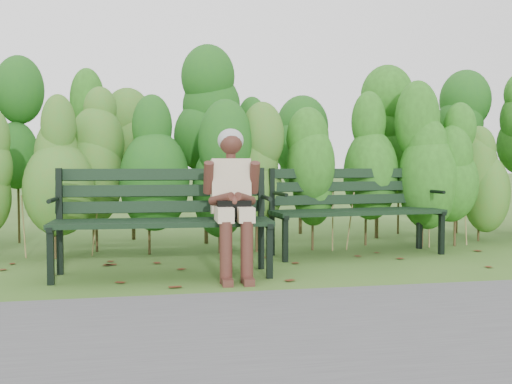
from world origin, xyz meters
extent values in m
plane|color=#325C1B|center=(0.00, 0.00, 0.00)|extent=(80.00, 80.00, 0.00)
cube|color=#474749|center=(0.00, -2.20, 0.01)|extent=(60.00, 2.50, 0.01)
cylinder|color=#47381E|center=(-2.14, 1.30, 0.40)|extent=(0.03, 0.03, 0.80)
ellipsoid|color=#2A5F1B|center=(-2.14, 1.30, 1.04)|extent=(0.64, 0.64, 1.44)
cylinder|color=#47381E|center=(-1.53, 1.30, 0.40)|extent=(0.03, 0.03, 0.80)
ellipsoid|color=#2A5F1B|center=(-1.53, 1.30, 1.04)|extent=(0.64, 0.64, 1.44)
cylinder|color=#47381E|center=(-0.92, 1.30, 0.40)|extent=(0.03, 0.03, 0.80)
ellipsoid|color=#2A5F1B|center=(-0.92, 1.30, 1.04)|extent=(0.64, 0.64, 1.44)
cylinder|color=#47381E|center=(-0.31, 1.30, 0.40)|extent=(0.03, 0.03, 0.80)
ellipsoid|color=#2A5F1B|center=(-0.31, 1.30, 1.04)|extent=(0.64, 0.64, 1.44)
cylinder|color=#47381E|center=(0.31, 1.30, 0.40)|extent=(0.03, 0.03, 0.80)
ellipsoid|color=#2A5F1B|center=(0.31, 1.30, 1.04)|extent=(0.64, 0.64, 1.44)
cylinder|color=#47381E|center=(0.92, 1.30, 0.40)|extent=(0.03, 0.03, 0.80)
ellipsoid|color=#2A5F1B|center=(0.92, 1.30, 1.04)|extent=(0.64, 0.64, 1.44)
cylinder|color=#47381E|center=(1.53, 1.30, 0.40)|extent=(0.03, 0.03, 0.80)
ellipsoid|color=#2A5F1B|center=(1.53, 1.30, 1.04)|extent=(0.64, 0.64, 1.44)
cylinder|color=#47381E|center=(2.14, 1.30, 0.40)|extent=(0.03, 0.03, 0.80)
ellipsoid|color=#2A5F1B|center=(2.14, 1.30, 1.04)|extent=(0.64, 0.64, 1.44)
cylinder|color=#47381E|center=(2.75, 1.30, 0.40)|extent=(0.03, 0.03, 0.80)
ellipsoid|color=#2A5F1B|center=(2.75, 1.30, 1.04)|extent=(0.64, 0.64, 1.44)
cylinder|color=#47381E|center=(3.36, 1.30, 0.40)|extent=(0.03, 0.03, 0.80)
ellipsoid|color=#2A5F1B|center=(3.36, 1.30, 1.04)|extent=(0.64, 0.64, 1.44)
cylinder|color=#47381E|center=(-2.69, 2.30, 0.55)|extent=(0.04, 0.04, 1.10)
ellipsoid|color=#1F5A1C|center=(-2.69, 2.30, 1.43)|extent=(0.70, 0.70, 1.98)
cylinder|color=#47381E|center=(-1.92, 2.30, 0.55)|extent=(0.04, 0.04, 1.10)
ellipsoid|color=#1F5A1C|center=(-1.92, 2.30, 1.43)|extent=(0.70, 0.70, 1.98)
cylinder|color=#47381E|center=(-1.15, 2.30, 0.55)|extent=(0.04, 0.04, 1.10)
ellipsoid|color=#1F5A1C|center=(-1.15, 2.30, 1.43)|extent=(0.70, 0.70, 1.98)
cylinder|color=#47381E|center=(-0.38, 2.30, 0.55)|extent=(0.04, 0.04, 1.10)
ellipsoid|color=#1F5A1C|center=(-0.38, 2.30, 1.43)|extent=(0.70, 0.70, 1.98)
cylinder|color=#47381E|center=(0.38, 2.30, 0.55)|extent=(0.04, 0.04, 1.10)
ellipsoid|color=#1F5A1C|center=(0.38, 2.30, 1.43)|extent=(0.70, 0.70, 1.98)
cylinder|color=#47381E|center=(1.15, 2.30, 0.55)|extent=(0.04, 0.04, 1.10)
ellipsoid|color=#1F5A1C|center=(1.15, 2.30, 1.43)|extent=(0.70, 0.70, 1.98)
cylinder|color=#47381E|center=(1.92, 2.30, 0.55)|extent=(0.04, 0.04, 1.10)
ellipsoid|color=#1F5A1C|center=(1.92, 2.30, 1.43)|extent=(0.70, 0.70, 1.98)
cylinder|color=#47381E|center=(2.69, 2.30, 0.55)|extent=(0.04, 0.04, 1.10)
ellipsoid|color=#1F5A1C|center=(2.69, 2.30, 1.43)|extent=(0.70, 0.70, 1.98)
cylinder|color=#47381E|center=(3.46, 2.30, 0.55)|extent=(0.04, 0.04, 1.10)
ellipsoid|color=#1F5A1C|center=(3.46, 2.30, 1.43)|extent=(0.70, 0.70, 1.98)
cylinder|color=#47381E|center=(4.22, 2.30, 0.55)|extent=(0.04, 0.04, 1.10)
ellipsoid|color=#1F5A1C|center=(4.22, 2.30, 1.43)|extent=(0.70, 0.70, 1.98)
cube|color=#592A15|center=(-0.85, -0.70, 0.00)|extent=(0.08, 0.10, 0.01)
cube|color=#592A15|center=(0.60, -1.01, 0.00)|extent=(0.11, 0.10, 0.01)
cube|color=#592A15|center=(-1.31, -0.45, 0.00)|extent=(0.11, 0.11, 0.01)
cube|color=#592A15|center=(-0.51, -0.69, 0.00)|extent=(0.11, 0.11, 0.01)
cube|color=#592A15|center=(2.16, 0.85, 0.00)|extent=(0.09, 0.11, 0.01)
cube|color=#592A15|center=(1.96, -0.40, 0.00)|extent=(0.11, 0.11, 0.01)
cube|color=#592A15|center=(0.42, 0.38, 0.00)|extent=(0.11, 0.11, 0.01)
cube|color=#592A15|center=(0.47, -0.90, 0.00)|extent=(0.11, 0.11, 0.01)
cube|color=#592A15|center=(-1.86, 0.53, 0.00)|extent=(0.09, 0.07, 0.01)
cube|color=#592A15|center=(-1.17, 0.79, 0.00)|extent=(0.10, 0.11, 0.01)
cube|color=#592A15|center=(2.77, 0.25, 0.00)|extent=(0.11, 0.09, 0.01)
cube|color=#592A15|center=(0.84, -0.87, 0.00)|extent=(0.11, 0.11, 0.01)
cube|color=#592A15|center=(0.43, -0.45, 0.00)|extent=(0.11, 0.10, 0.01)
cube|color=#592A15|center=(0.88, 0.08, 0.00)|extent=(0.08, 0.10, 0.01)
cube|color=#592A15|center=(0.80, 0.78, 0.00)|extent=(0.11, 0.11, 0.01)
cube|color=#592A15|center=(-0.88, -1.09, 0.00)|extent=(0.10, 0.11, 0.01)
cube|color=#592A15|center=(2.03, -0.83, 0.00)|extent=(0.11, 0.11, 0.01)
cube|color=#592A15|center=(1.85, 0.69, 0.00)|extent=(0.08, 0.10, 0.01)
cube|color=#592A15|center=(0.72, -1.17, 0.00)|extent=(0.11, 0.11, 0.01)
cube|color=#592A15|center=(2.64, 0.29, 0.00)|extent=(0.11, 0.11, 0.01)
cube|color=#592A15|center=(-1.51, -0.25, 0.00)|extent=(0.08, 0.09, 0.01)
cube|color=#592A15|center=(-0.10, -1.10, 0.00)|extent=(0.11, 0.10, 0.01)
cube|color=#592A15|center=(-1.30, 1.00, 0.00)|extent=(0.11, 0.11, 0.01)
cube|color=black|center=(-0.97, -0.31, 0.50)|extent=(2.01, 0.21, 0.04)
cube|color=black|center=(-0.97, -0.17, 0.50)|extent=(2.01, 0.21, 0.04)
cube|color=black|center=(-0.96, -0.03, 0.50)|extent=(2.01, 0.21, 0.04)
cube|color=black|center=(-0.95, 0.11, 0.50)|extent=(2.01, 0.21, 0.04)
cube|color=black|center=(-0.95, 0.21, 0.62)|extent=(2.00, 0.15, 0.12)
cube|color=black|center=(-0.95, 0.23, 0.78)|extent=(2.00, 0.15, 0.12)
cube|color=black|center=(-0.95, 0.24, 0.93)|extent=(2.00, 0.15, 0.12)
cube|color=black|center=(-1.93, -0.28, 0.25)|extent=(0.06, 0.06, 0.50)
cube|color=black|center=(-1.91, 0.20, 0.50)|extent=(0.06, 0.06, 1.00)
cube|color=black|center=(-1.92, -0.06, 0.48)|extent=(0.08, 0.56, 0.04)
cylinder|color=black|center=(-1.92, -0.11, 0.72)|extent=(0.06, 0.42, 0.04)
cube|color=black|center=(-0.02, -0.37, 0.25)|extent=(0.06, 0.06, 0.50)
cube|color=black|center=(0.00, 0.11, 0.50)|extent=(0.06, 0.06, 1.00)
cube|color=black|center=(-0.01, -0.14, 0.48)|extent=(0.08, 0.56, 0.04)
cylinder|color=black|center=(-0.01, -0.20, 0.72)|extent=(0.06, 0.42, 0.04)
cube|color=black|center=(1.27, 0.55, 0.49)|extent=(1.97, 0.28, 0.04)
cube|color=black|center=(1.26, 0.68, 0.49)|extent=(1.97, 0.28, 0.04)
cube|color=black|center=(1.25, 0.82, 0.49)|extent=(1.97, 0.28, 0.04)
cube|color=black|center=(1.24, 0.95, 0.49)|extent=(1.97, 0.28, 0.04)
cube|color=black|center=(1.23, 1.06, 0.61)|extent=(1.97, 0.22, 0.12)
cube|color=black|center=(1.23, 1.07, 0.77)|extent=(1.97, 0.22, 0.12)
cube|color=black|center=(1.23, 1.09, 0.92)|extent=(1.97, 0.22, 0.12)
cube|color=black|center=(0.33, 0.45, 0.25)|extent=(0.06, 0.06, 0.49)
cube|color=black|center=(0.30, 0.92, 0.49)|extent=(0.06, 0.06, 0.99)
cube|color=black|center=(0.32, 0.67, 0.47)|extent=(0.10, 0.55, 0.04)
cylinder|color=black|center=(0.32, 0.62, 0.71)|extent=(0.07, 0.41, 0.04)
cube|color=black|center=(2.21, 0.61, 0.25)|extent=(0.06, 0.06, 0.49)
cube|color=black|center=(2.17, 1.08, 0.49)|extent=(0.06, 0.06, 0.99)
cube|color=black|center=(2.19, 0.83, 0.47)|extent=(0.10, 0.55, 0.04)
cylinder|color=black|center=(2.20, 0.77, 0.71)|extent=(0.07, 0.41, 0.04)
cube|color=beige|center=(-0.43, -0.34, 0.59)|extent=(0.16, 0.43, 0.13)
cube|color=beige|center=(-0.25, -0.35, 0.59)|extent=(0.16, 0.43, 0.13)
cylinder|color=#48241D|center=(-0.44, -0.51, 0.27)|extent=(0.12, 0.12, 0.54)
cylinder|color=#48241D|center=(-0.26, -0.52, 0.27)|extent=(0.12, 0.12, 0.54)
cube|color=#48241D|center=(-0.44, -0.59, 0.03)|extent=(0.10, 0.21, 0.06)
cube|color=#48241D|center=(-0.26, -0.60, 0.03)|extent=(0.10, 0.21, 0.06)
cube|color=beige|center=(-0.33, -0.07, 0.83)|extent=(0.38, 0.27, 0.53)
cylinder|color=#48241D|center=(-0.33, -0.09, 1.10)|extent=(0.09, 0.09, 0.10)
sphere|color=#48241D|center=(-0.33, -0.10, 1.23)|extent=(0.21, 0.21, 0.21)
ellipsoid|color=gray|center=(-0.33, -0.07, 1.26)|extent=(0.25, 0.23, 0.22)
cylinder|color=#48241D|center=(-0.54, -0.14, 0.91)|extent=(0.10, 0.22, 0.32)
cylinder|color=#48241D|center=(-0.12, -0.16, 0.91)|extent=(0.10, 0.22, 0.32)
cylinder|color=#48241D|center=(-0.44, -0.28, 0.72)|extent=(0.23, 0.27, 0.13)
cylinder|color=#48241D|center=(-0.23, -0.29, 0.72)|extent=(0.24, 0.26, 0.13)
sphere|color=#48241D|center=(-0.34, -0.34, 0.70)|extent=(0.11, 0.11, 0.11)
cube|color=black|center=(-0.34, -0.33, 0.63)|extent=(0.31, 0.14, 0.16)
camera|label=1|loc=(-1.20, -5.63, 1.07)|focal=42.00mm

